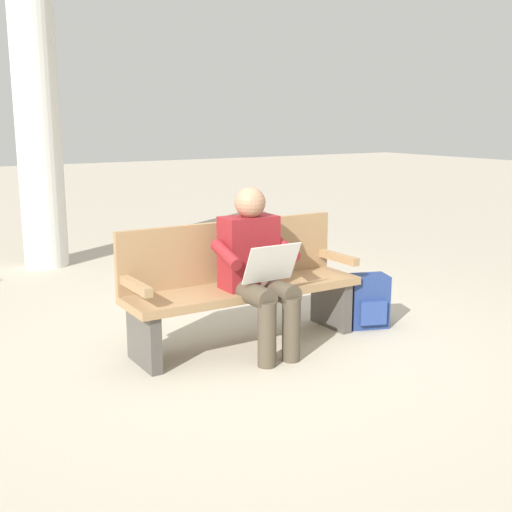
# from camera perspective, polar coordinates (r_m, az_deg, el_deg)

# --- Properties ---
(ground_plane) EXTENTS (40.00, 40.00, 0.00)m
(ground_plane) POSITION_cam_1_polar(r_m,az_deg,el_deg) (4.91, -0.92, -7.70)
(ground_plane) COLOR #B7AD99
(bench_near) EXTENTS (1.80, 0.49, 0.90)m
(bench_near) POSITION_cam_1_polar(r_m,az_deg,el_deg) (4.83, -1.38, -2.33)
(bench_near) COLOR #9E7A51
(bench_near) RESTS_ON ground
(person_seated) EXTENTS (0.57, 0.57, 1.18)m
(person_seated) POSITION_cam_1_polar(r_m,az_deg,el_deg) (4.60, 0.08, -0.90)
(person_seated) COLOR maroon
(person_seated) RESTS_ON ground
(backpack) EXTENTS (0.36, 0.32, 0.42)m
(backpack) POSITION_cam_1_polar(r_m,az_deg,el_deg) (5.33, 9.72, -3.93)
(backpack) COLOR navy
(backpack) RESTS_ON ground
(support_pillar) EXTENTS (0.49, 0.49, 3.38)m
(support_pillar) POSITION_cam_1_polar(r_m,az_deg,el_deg) (7.66, -18.53, 11.63)
(support_pillar) COLOR silver
(support_pillar) RESTS_ON ground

